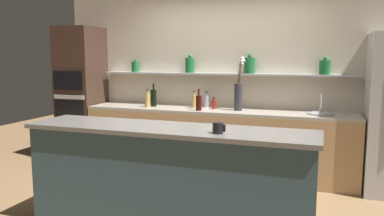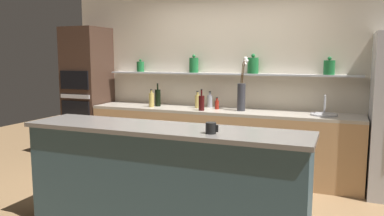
% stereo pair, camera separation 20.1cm
% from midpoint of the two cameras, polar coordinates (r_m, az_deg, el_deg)
% --- Properties ---
extents(ground_plane, '(12.00, 12.00, 0.00)m').
position_cam_midpoint_polar(ground_plane, '(4.30, 1.29, -14.72)').
color(ground_plane, olive).
extents(back_wall_unit, '(5.20, 0.28, 2.60)m').
position_cam_midpoint_polar(back_wall_unit, '(5.51, 7.23, 4.14)').
color(back_wall_unit, beige).
rests_on(back_wall_unit, ground_plane).
extents(back_counter_unit, '(3.77, 0.62, 0.92)m').
position_cam_midpoint_polar(back_counter_unit, '(5.32, 5.17, -5.16)').
color(back_counter_unit, tan).
rests_on(back_counter_unit, ground_plane).
extents(island_counter, '(2.67, 0.61, 1.02)m').
position_cam_midpoint_polar(island_counter, '(3.52, -2.78, -11.02)').
color(island_counter, '#334C56').
rests_on(island_counter, ground_plane).
extents(oven_tower, '(0.60, 0.64, 2.11)m').
position_cam_midpoint_polar(oven_tower, '(6.21, -14.68, 2.03)').
color(oven_tower, '#3D281E').
rests_on(oven_tower, ground_plane).
extents(flower_vase, '(0.14, 0.13, 0.73)m').
position_cam_midpoint_polar(flower_vase, '(5.13, 8.71, 2.32)').
color(flower_vase, '#2D2D33').
rests_on(flower_vase, back_counter_unit).
extents(sink_fixture, '(0.33, 0.33, 0.25)m').
position_cam_midpoint_polar(sink_fixture, '(5.02, 20.56, -0.80)').
color(sink_fixture, '#B7B7BC').
rests_on(sink_fixture, back_counter_unit).
extents(bottle_wine_0, '(0.08, 0.08, 0.34)m').
position_cam_midpoint_polar(bottle_wine_0, '(5.58, -4.21, 1.60)').
color(bottle_wine_0, black).
rests_on(bottle_wine_0, back_counter_unit).
extents(bottle_spirit_1, '(0.07, 0.07, 0.26)m').
position_cam_midpoint_polar(bottle_spirit_1, '(5.51, -5.16, 1.27)').
color(bottle_spirit_1, tan).
rests_on(bottle_spirit_1, back_counter_unit).
extents(bottle_spirit_2, '(0.08, 0.08, 0.23)m').
position_cam_midpoint_polar(bottle_spirit_2, '(5.45, 3.80, 1.09)').
color(bottle_spirit_2, gray).
rests_on(bottle_spirit_2, back_counter_unit).
extents(bottle_sauce_3, '(0.06, 0.06, 0.17)m').
position_cam_midpoint_polar(bottle_sauce_3, '(5.27, 4.90, 0.56)').
color(bottle_sauce_3, maroon).
rests_on(bottle_sauce_3, back_counter_unit).
extents(bottle_sauce_4, '(0.05, 0.05, 0.18)m').
position_cam_midpoint_polar(bottle_sauce_4, '(5.74, -4.32, 1.22)').
color(bottle_sauce_4, '#9E4C0A').
rests_on(bottle_sauce_4, back_counter_unit).
extents(bottle_spirit_5, '(0.07, 0.07, 0.24)m').
position_cam_midpoint_polar(bottle_spirit_5, '(5.37, 1.92, 1.06)').
color(bottle_spirit_5, tan).
rests_on(bottle_spirit_5, back_counter_unit).
extents(bottle_wine_6, '(0.08, 0.08, 0.30)m').
position_cam_midpoint_polar(bottle_wine_6, '(5.11, 2.58, 0.81)').
color(bottle_wine_6, '#380C0C').
rests_on(bottle_wine_6, back_counter_unit).
extents(coffee_mug, '(0.11, 0.09, 0.09)m').
position_cam_midpoint_polar(coffee_mug, '(3.09, 4.77, -3.07)').
color(coffee_mug, black).
rests_on(coffee_mug, island_counter).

